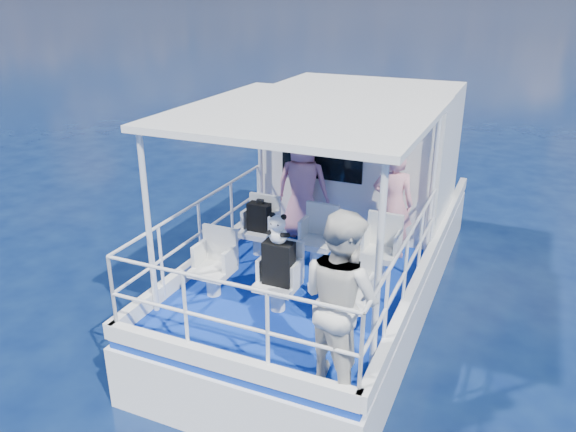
# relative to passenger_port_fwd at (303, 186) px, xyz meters

# --- Properties ---
(ground) EXTENTS (2000.00, 2000.00, 0.00)m
(ground) POSITION_rel_passenger_port_fwd_xyz_m (0.57, -1.06, -1.73)
(ground) COLOR #08143B
(ground) RESTS_ON ground
(hull) EXTENTS (3.00, 7.00, 1.60)m
(hull) POSITION_rel_passenger_port_fwd_xyz_m (0.57, -0.06, -1.73)
(hull) COLOR white
(hull) RESTS_ON ground
(deck) EXTENTS (2.90, 6.90, 0.10)m
(deck) POSITION_rel_passenger_port_fwd_xyz_m (0.57, -0.06, -0.88)
(deck) COLOR navy
(deck) RESTS_ON hull
(cabin) EXTENTS (2.85, 2.00, 2.20)m
(cabin) POSITION_rel_passenger_port_fwd_xyz_m (0.57, 1.24, 0.27)
(cabin) COLOR white
(cabin) RESTS_ON deck
(canopy) EXTENTS (3.00, 3.20, 0.08)m
(canopy) POSITION_rel_passenger_port_fwd_xyz_m (0.57, -1.26, 1.41)
(canopy) COLOR white
(canopy) RESTS_ON cabin
(canopy_posts) EXTENTS (2.77, 2.97, 2.20)m
(canopy_posts) POSITION_rel_passenger_port_fwd_xyz_m (0.57, -1.31, 0.27)
(canopy_posts) COLOR white
(canopy_posts) RESTS_ON deck
(railings) EXTENTS (2.84, 3.59, 1.00)m
(railings) POSITION_rel_passenger_port_fwd_xyz_m (0.57, -1.64, -0.33)
(railings) COLOR white
(railings) RESTS_ON deck
(seat_port_fwd) EXTENTS (0.48, 0.46, 0.38)m
(seat_port_fwd) POSITION_rel_passenger_port_fwd_xyz_m (-0.33, -0.86, -0.64)
(seat_port_fwd) COLOR silver
(seat_port_fwd) RESTS_ON deck
(seat_center_fwd) EXTENTS (0.48, 0.46, 0.38)m
(seat_center_fwd) POSITION_rel_passenger_port_fwd_xyz_m (0.57, -0.86, -0.64)
(seat_center_fwd) COLOR silver
(seat_center_fwd) RESTS_ON deck
(seat_stbd_fwd) EXTENTS (0.48, 0.46, 0.38)m
(seat_stbd_fwd) POSITION_rel_passenger_port_fwd_xyz_m (1.47, -0.86, -0.64)
(seat_stbd_fwd) COLOR silver
(seat_stbd_fwd) RESTS_ON deck
(seat_port_aft) EXTENTS (0.48, 0.46, 0.38)m
(seat_port_aft) POSITION_rel_passenger_port_fwd_xyz_m (-0.33, -2.16, -0.64)
(seat_port_aft) COLOR silver
(seat_port_aft) RESTS_ON deck
(seat_center_aft) EXTENTS (0.48, 0.46, 0.38)m
(seat_center_aft) POSITION_rel_passenger_port_fwd_xyz_m (0.57, -2.16, -0.64)
(seat_center_aft) COLOR silver
(seat_center_aft) RESTS_ON deck
(seat_stbd_aft) EXTENTS (0.48, 0.46, 0.38)m
(seat_stbd_aft) POSITION_rel_passenger_port_fwd_xyz_m (1.47, -2.16, -0.64)
(seat_stbd_aft) COLOR silver
(seat_stbd_aft) RESTS_ON deck
(passenger_port_fwd) EXTENTS (0.68, 0.53, 1.66)m
(passenger_port_fwd) POSITION_rel_passenger_port_fwd_xyz_m (0.00, 0.00, 0.00)
(passenger_port_fwd) COLOR #BF7B98
(passenger_port_fwd) RESTS_ON deck
(passenger_stbd_fwd) EXTENTS (0.63, 0.47, 1.59)m
(passenger_stbd_fwd) POSITION_rel_passenger_port_fwd_xyz_m (1.43, -0.14, -0.04)
(passenger_stbd_fwd) COLOR pink
(passenger_stbd_fwd) RESTS_ON deck
(passenger_stbd_aft) EXTENTS (1.10, 1.03, 1.81)m
(passenger_stbd_aft) POSITION_rel_passenger_port_fwd_xyz_m (1.66, -3.10, 0.08)
(passenger_stbd_aft) COLOR silver
(passenger_stbd_aft) RESTS_ON deck
(backpack_port) EXTENTS (0.32, 0.18, 0.42)m
(backpack_port) POSITION_rel_passenger_port_fwd_xyz_m (-0.31, -0.87, -0.24)
(backpack_port) COLOR black
(backpack_port) RESTS_ON seat_port_fwd
(backpack_center) EXTENTS (0.35, 0.20, 0.53)m
(backpack_center) POSITION_rel_passenger_port_fwd_xyz_m (0.60, -2.19, -0.18)
(backpack_center) COLOR black
(backpack_center) RESTS_ON seat_center_aft
(compact_camera) EXTENTS (0.09, 0.06, 0.06)m
(compact_camera) POSITION_rel_passenger_port_fwd_xyz_m (-0.30, -0.85, -0.00)
(compact_camera) COLOR black
(compact_camera) RESTS_ON backpack_port
(panda) EXTENTS (0.24, 0.20, 0.36)m
(panda) POSITION_rel_passenger_port_fwd_xyz_m (0.60, -2.21, 0.27)
(panda) COLOR silver
(panda) RESTS_ON backpack_center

